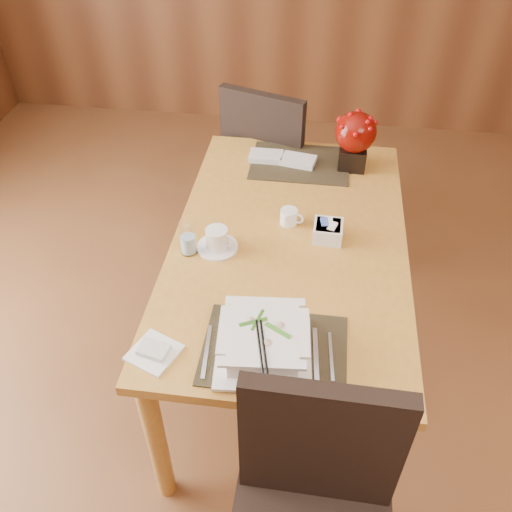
# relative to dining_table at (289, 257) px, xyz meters

# --- Properties ---
(ground) EXTENTS (6.00, 6.00, 0.00)m
(ground) POSITION_rel_dining_table_xyz_m (0.00, -0.60, -0.65)
(ground) COLOR brown
(ground) RESTS_ON ground
(dining_table) EXTENTS (0.90, 1.50, 0.75)m
(dining_table) POSITION_rel_dining_table_xyz_m (0.00, 0.00, 0.00)
(dining_table) COLOR gold
(dining_table) RESTS_ON ground
(placemat_near) EXTENTS (0.45, 0.33, 0.01)m
(placemat_near) POSITION_rel_dining_table_xyz_m (0.00, -0.55, 0.10)
(placemat_near) COLOR black
(placemat_near) RESTS_ON dining_table
(placemat_far) EXTENTS (0.45, 0.33, 0.01)m
(placemat_far) POSITION_rel_dining_table_xyz_m (0.00, 0.55, 0.10)
(placemat_far) COLOR black
(placemat_far) RESTS_ON dining_table
(soup_setting) EXTENTS (0.32, 0.32, 0.12)m
(soup_setting) POSITION_rel_dining_table_xyz_m (-0.03, -0.57, 0.16)
(soup_setting) COLOR white
(soup_setting) RESTS_ON dining_table
(coffee_cup) EXTENTS (0.16, 0.16, 0.09)m
(coffee_cup) POSITION_rel_dining_table_xyz_m (-0.27, -0.09, 0.14)
(coffee_cup) COLOR white
(coffee_cup) RESTS_ON dining_table
(water_glass) EXTENTS (0.07, 0.07, 0.14)m
(water_glass) POSITION_rel_dining_table_xyz_m (-0.37, -0.13, 0.17)
(water_glass) COLOR silver
(water_glass) RESTS_ON dining_table
(creamer_jug) EXTENTS (0.11, 0.11, 0.06)m
(creamer_jug) POSITION_rel_dining_table_xyz_m (-0.01, 0.10, 0.13)
(creamer_jug) COLOR white
(creamer_jug) RESTS_ON dining_table
(sugar_caddy) EXTENTS (0.11, 0.11, 0.07)m
(sugar_caddy) POSITION_rel_dining_table_xyz_m (0.14, 0.03, 0.13)
(sugar_caddy) COLOR white
(sugar_caddy) RESTS_ON dining_table
(berry_decor) EXTENTS (0.18, 0.18, 0.27)m
(berry_decor) POSITION_rel_dining_table_xyz_m (0.23, 0.55, 0.25)
(berry_decor) COLOR black
(berry_decor) RESTS_ON dining_table
(napkins_far) EXTENTS (0.32, 0.14, 0.03)m
(napkins_far) POSITION_rel_dining_table_xyz_m (-0.07, 0.55, 0.12)
(napkins_far) COLOR silver
(napkins_far) RESTS_ON dining_table
(bread_plate) EXTENTS (0.18, 0.18, 0.01)m
(bread_plate) POSITION_rel_dining_table_xyz_m (-0.37, -0.61, 0.10)
(bread_plate) COLOR white
(bread_plate) RESTS_ON dining_table
(far_chair) EXTENTS (0.58, 0.58, 0.98)m
(far_chair) POSITION_rel_dining_table_xyz_m (-0.17, 0.87, -0.10)
(far_chair) COLOR black
(far_chair) RESTS_ON ground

